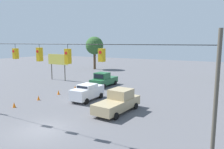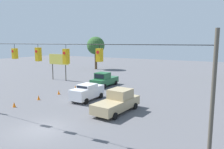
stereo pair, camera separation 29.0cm
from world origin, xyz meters
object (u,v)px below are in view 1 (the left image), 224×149
traffic_cone_fourth (75,87)px  roadside_billboard (58,61)px  sedan_white_withflow_mid (87,92)px  overhead_signal_span (40,69)px  pickup_truck_tan_crossing_near (118,102)px  traffic_cone_third (58,92)px  traffic_cone_second (38,98)px  traffic_cone_fifth (89,83)px  pickup_truck_green_withflow_far (104,80)px  traffic_cone_nearest (14,105)px  traffic_cone_farthest (102,80)px  tree_horizon_right (94,46)px

traffic_cone_fourth → roadside_billboard: 9.20m
sedan_white_withflow_mid → overhead_signal_span: bearing=104.0°
pickup_truck_tan_crossing_near → traffic_cone_third: size_ratio=10.22×
sedan_white_withflow_mid → traffic_cone_third: bearing=-4.4°
traffic_cone_fourth → roadside_billboard: bearing=-31.4°
overhead_signal_span → sedan_white_withflow_mid: (2.17, -8.72, -3.74)m
traffic_cone_second → traffic_cone_fifth: bearing=-89.6°
roadside_billboard → pickup_truck_tan_crossing_near: bearing=149.3°
pickup_truck_tan_crossing_near → pickup_truck_green_withflow_far: bearing=-52.0°
traffic_cone_second → roadside_billboard: bearing=-56.4°
overhead_signal_span → traffic_cone_second: (7.09, -5.90, -4.43)m
overhead_signal_span → roadside_billboard: bearing=-49.6°
sedan_white_withflow_mid → traffic_cone_second: 5.71m
pickup_truck_tan_crossing_near → traffic_cone_nearest: pickup_truck_tan_crossing_near is taller
sedan_white_withflow_mid → traffic_cone_fourth: sedan_white_withflow_mid is taller
traffic_cone_fifth → traffic_cone_fourth: bearing=91.1°
overhead_signal_span → traffic_cone_farthest: size_ratio=42.23×
pickup_truck_tan_crossing_near → roadside_billboard: 20.35m
pickup_truck_green_withflow_far → roadside_billboard: (9.70, -0.52, 2.39)m
pickup_truck_tan_crossing_near → traffic_cone_second: pickup_truck_tan_crossing_near is taller
traffic_cone_second → tree_horizon_right: tree_horizon_right is taller
traffic_cone_fifth → traffic_cone_farthest: same height
traffic_cone_third → traffic_cone_farthest: 10.30m
traffic_cone_second → traffic_cone_third: same height
traffic_cone_third → traffic_cone_fourth: same height
overhead_signal_span → pickup_truck_green_withflow_far: size_ratio=4.58×
roadside_billboard → traffic_cone_farthest: bearing=-162.8°
traffic_cone_farthest → roadside_billboard: bearing=17.2°
sedan_white_withflow_mid → traffic_cone_nearest: size_ratio=8.06×
pickup_truck_green_withflow_far → traffic_cone_fifth: (2.36, 0.61, -0.70)m
pickup_truck_tan_crossing_near → traffic_cone_fifth: size_ratio=10.22×
overhead_signal_span → traffic_cone_farthest: overhead_signal_span is taller
pickup_truck_green_withflow_far → pickup_truck_tan_crossing_near: 12.46m
traffic_cone_second → sedan_white_withflow_mid: bearing=-150.2°
traffic_cone_fourth → traffic_cone_farthest: (-0.17, -6.87, 0.00)m
traffic_cone_second → traffic_cone_farthest: 13.49m
traffic_cone_second → traffic_cone_nearest: bearing=91.3°
traffic_cone_second → roadside_billboard: 13.73m
traffic_cone_farthest → tree_horizon_right: (10.86, -13.90, 5.45)m
traffic_cone_second → roadside_billboard: roadside_billboard is taller
pickup_truck_green_withflow_far → traffic_cone_fifth: pickup_truck_green_withflow_far is taller
traffic_cone_fifth → tree_horizon_right: (10.63, -17.38, 5.45)m
traffic_cone_fifth → roadside_billboard: 8.04m
pickup_truck_green_withflow_far → traffic_cone_third: size_ratio=9.23×
pickup_truck_tan_crossing_near → tree_horizon_right: 34.00m
traffic_cone_third → tree_horizon_right: size_ratio=0.07×
roadside_billboard → tree_horizon_right: bearing=-78.5°
sedan_white_withflow_mid → roadside_billboard: size_ratio=0.99×
overhead_signal_span → pickup_truck_tan_crossing_near: bearing=-113.2°
traffic_cone_farthest → tree_horizon_right: 18.46m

